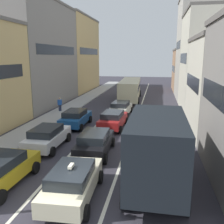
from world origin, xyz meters
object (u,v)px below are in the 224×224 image
at_px(sedan_left_lane_front, 1,170).
at_px(bus_mid_queue_primary, 130,88).
at_px(hatchback_centre_lane_third, 113,119).
at_px(wagon_left_lane_second, 47,137).
at_px(removalist_box_truck, 157,145).
at_px(taxi_centre_lane_front, 73,182).
at_px(sedan_left_lane_third, 76,118).
at_px(pedestrian_mid_sidewalk, 60,104).
at_px(sedan_centre_lane_second, 95,142).
at_px(sedan_right_lane_behind_truck, 151,127).
at_px(coupe_centre_lane_fourth, 121,108).

distance_m(sedan_left_lane_front, bus_mid_queue_primary, 25.21).
distance_m(hatchback_centre_lane_third, bus_mid_queue_primary, 14.23).
bearing_deg(wagon_left_lane_second, sedan_left_lane_front, 179.85).
distance_m(removalist_box_truck, taxi_centre_lane_front, 4.23).
bearing_deg(sedan_left_lane_third, pedestrian_mid_sidewalk, 34.03).
distance_m(sedan_left_lane_front, hatchback_centre_lane_third, 11.32).
height_order(removalist_box_truck, sedan_centre_lane_second, removalist_box_truck).
xyz_separation_m(hatchback_centre_lane_third, sedan_right_lane_behind_truck, (3.35, -2.02, 0.00)).
bearing_deg(sedan_right_lane_behind_truck, pedestrian_mid_sidewalk, 56.77).
distance_m(hatchback_centre_lane_third, coupe_centre_lane_fourth, 4.87).
distance_m(removalist_box_truck, sedan_centre_lane_second, 5.13).
xyz_separation_m(removalist_box_truck, bus_mid_queue_primary, (-3.80, 23.44, -0.21)).
xyz_separation_m(taxi_centre_lane_front, coupe_centre_lane_fourth, (-0.24, 16.12, -0.00)).
bearing_deg(hatchback_centre_lane_third, sedan_centre_lane_second, -178.09).
height_order(wagon_left_lane_second, bus_mid_queue_primary, bus_mid_queue_primary).
bearing_deg(sedan_right_lane_behind_truck, taxi_centre_lane_front, 163.15).
distance_m(sedan_centre_lane_second, bus_mid_queue_primary, 20.27).
height_order(sedan_left_lane_third, sedan_right_lane_behind_truck, same).
distance_m(sedan_left_lane_third, sedan_right_lane_behind_truck, 7.00).
distance_m(taxi_centre_lane_front, sedan_right_lane_behind_truck, 9.74).
height_order(hatchback_centre_lane_third, pedestrian_mid_sidewalk, pedestrian_mid_sidewalk).
bearing_deg(hatchback_centre_lane_third, coupe_centre_lane_fourth, 3.21).
distance_m(hatchback_centre_lane_third, sedan_left_lane_third, 3.37).
xyz_separation_m(taxi_centre_lane_front, sedan_left_lane_front, (-3.75, 0.49, -0.00)).
relative_size(taxi_centre_lane_front, pedestrian_mid_sidewalk, 2.63).
distance_m(removalist_box_truck, sedan_left_lane_front, 7.53).
bearing_deg(taxi_centre_lane_front, removalist_box_truck, -62.79).
height_order(taxi_centre_lane_front, wagon_left_lane_second, taxi_centre_lane_front).
bearing_deg(removalist_box_truck, wagon_left_lane_second, 63.31).
bearing_deg(sedan_left_lane_front, removalist_box_truck, -76.57).
xyz_separation_m(removalist_box_truck, sedan_left_lane_third, (-7.11, 9.20, -1.18)).
bearing_deg(coupe_centre_lane_fourth, sedan_left_lane_third, 148.69).
xyz_separation_m(removalist_box_truck, sedan_left_lane_front, (-7.28, -1.51, -1.18)).
relative_size(sedan_left_lane_front, sedan_centre_lane_second, 1.00).
bearing_deg(coupe_centre_lane_fourth, sedan_centre_lane_second, -177.54).
relative_size(sedan_left_lane_front, pedestrian_mid_sidewalk, 2.62).
relative_size(coupe_centre_lane_fourth, bus_mid_queue_primary, 0.41).
xyz_separation_m(taxi_centre_lane_front, hatchback_centre_lane_third, (-0.21, 11.24, -0.00)).
height_order(sedan_left_lane_front, sedan_left_lane_third, same).
xyz_separation_m(sedan_centre_lane_second, sedan_left_lane_third, (-3.26, 6.01, 0.00)).
height_order(hatchback_centre_lane_third, sedan_right_lane_behind_truck, same).
relative_size(sedan_centre_lane_second, hatchback_centre_lane_third, 0.99).
distance_m(sedan_left_lane_third, pedestrian_mid_sidewalk, 6.38).
bearing_deg(wagon_left_lane_second, sedan_centre_lane_second, -98.86).
bearing_deg(coupe_centre_lane_fourth, taxi_centre_lane_front, -176.32).
relative_size(bus_mid_queue_primary, pedestrian_mid_sidewalk, 6.38).
relative_size(coupe_centre_lane_fourth, pedestrian_mid_sidewalk, 2.64).
bearing_deg(sedan_right_lane_behind_truck, bus_mid_queue_primary, 13.82).
distance_m(sedan_centre_lane_second, wagon_left_lane_second, 3.48).
bearing_deg(sedan_right_lane_behind_truck, hatchback_centre_lane_third, 60.91).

